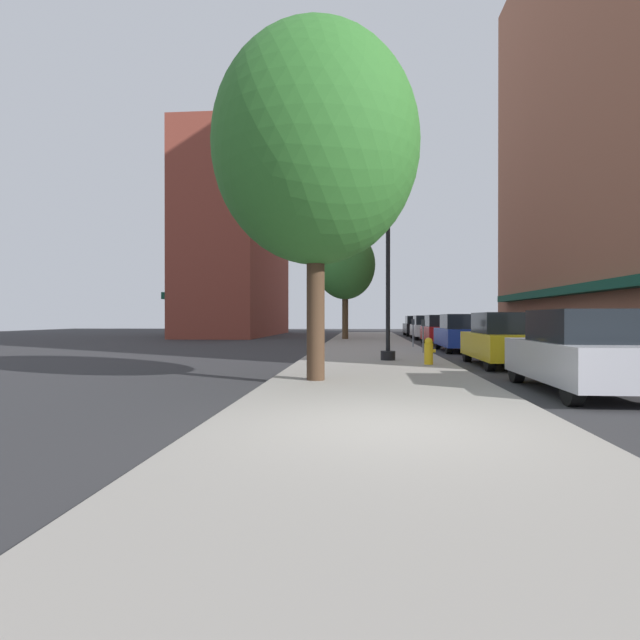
{
  "coord_description": "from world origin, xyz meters",
  "views": [
    {
      "loc": [
        -0.3,
        -6.68,
        1.5
      ],
      "look_at": [
        -2.82,
        23.23,
        1.37
      ],
      "focal_mm": 29.06,
      "sensor_mm": 36.0,
      "label": 1
    }
  ],
  "objects_px": {
    "car_black": "(416,326)",
    "parking_meter_far": "(413,329)",
    "fire_hydrant": "(429,351)",
    "tree_mid": "(316,147)",
    "car_silver": "(581,353)",
    "car_white": "(426,328)",
    "car_blue": "(461,333)",
    "parking_meter_near": "(423,332)",
    "tree_near": "(345,265)",
    "car_red": "(441,330)",
    "lamppost": "(388,266)",
    "car_yellow": "(503,340)"
  },
  "relations": [
    {
      "from": "parking_meter_near",
      "to": "car_yellow",
      "type": "height_order",
      "value": "car_yellow"
    },
    {
      "from": "parking_meter_near",
      "to": "car_black",
      "type": "xyz_separation_m",
      "value": [
        1.95,
        22.62,
        -0.14
      ]
    },
    {
      "from": "lamppost",
      "to": "fire_hydrant",
      "type": "height_order",
      "value": "lamppost"
    },
    {
      "from": "tree_near",
      "to": "car_blue",
      "type": "bearing_deg",
      "value": -62.74
    },
    {
      "from": "parking_meter_far",
      "to": "tree_mid",
      "type": "distance_m",
      "value": 14.62
    },
    {
      "from": "car_blue",
      "to": "car_black",
      "type": "height_order",
      "value": "same"
    },
    {
      "from": "lamppost",
      "to": "car_white",
      "type": "height_order",
      "value": "lamppost"
    },
    {
      "from": "tree_mid",
      "to": "car_red",
      "type": "xyz_separation_m",
      "value": [
        5.36,
        17.98,
        -4.48
      ]
    },
    {
      "from": "parking_meter_near",
      "to": "tree_near",
      "type": "relative_size",
      "value": 0.18
    },
    {
      "from": "tree_near",
      "to": "car_silver",
      "type": "height_order",
      "value": "tree_near"
    },
    {
      "from": "fire_hydrant",
      "to": "car_silver",
      "type": "height_order",
      "value": "car_silver"
    },
    {
      "from": "tree_mid",
      "to": "car_silver",
      "type": "height_order",
      "value": "tree_mid"
    },
    {
      "from": "tree_near",
      "to": "tree_mid",
      "type": "height_order",
      "value": "tree_mid"
    },
    {
      "from": "car_silver",
      "to": "car_black",
      "type": "distance_m",
      "value": 32.73
    },
    {
      "from": "parking_meter_far",
      "to": "car_black",
      "type": "relative_size",
      "value": 0.3
    },
    {
      "from": "tree_mid",
      "to": "car_yellow",
      "type": "xyz_separation_m",
      "value": [
        5.36,
        4.98,
        -4.48
      ]
    },
    {
      "from": "car_blue",
      "to": "parking_meter_near",
      "type": "bearing_deg",
      "value": -127.76
    },
    {
      "from": "car_black",
      "to": "parking_meter_far",
      "type": "bearing_deg",
      "value": -96.66
    },
    {
      "from": "car_red",
      "to": "car_black",
      "type": "xyz_separation_m",
      "value": [
        0.0,
        14.0,
        0.0
      ]
    },
    {
      "from": "parking_meter_near",
      "to": "tree_near",
      "type": "distance_m",
      "value": 14.35
    },
    {
      "from": "parking_meter_near",
      "to": "lamppost",
      "type": "bearing_deg",
      "value": -112.54
    },
    {
      "from": "car_red",
      "to": "fire_hydrant",
      "type": "bearing_deg",
      "value": -98.37
    },
    {
      "from": "fire_hydrant",
      "to": "car_white",
      "type": "xyz_separation_m",
      "value": [
        2.38,
        20.85,
        0.29
      ]
    },
    {
      "from": "car_silver",
      "to": "car_yellow",
      "type": "height_order",
      "value": "same"
    },
    {
      "from": "fire_hydrant",
      "to": "parking_meter_near",
      "type": "distance_m",
      "value": 5.3
    },
    {
      "from": "parking_meter_near",
      "to": "car_blue",
      "type": "height_order",
      "value": "car_blue"
    },
    {
      "from": "lamppost",
      "to": "tree_near",
      "type": "height_order",
      "value": "tree_near"
    },
    {
      "from": "car_yellow",
      "to": "car_red",
      "type": "bearing_deg",
      "value": 89.79
    },
    {
      "from": "lamppost",
      "to": "car_white",
      "type": "relative_size",
      "value": 1.37
    },
    {
      "from": "car_yellow",
      "to": "car_blue",
      "type": "distance_m",
      "value": 6.99
    },
    {
      "from": "parking_meter_far",
      "to": "car_yellow",
      "type": "xyz_separation_m",
      "value": [
        1.95,
        -8.56,
        -0.14
      ]
    },
    {
      "from": "tree_near",
      "to": "car_red",
      "type": "bearing_deg",
      "value": -40.4
    },
    {
      "from": "tree_near",
      "to": "car_white",
      "type": "bearing_deg",
      "value": 22.42
    },
    {
      "from": "fire_hydrant",
      "to": "car_black",
      "type": "height_order",
      "value": "car_black"
    },
    {
      "from": "parking_meter_near",
      "to": "car_black",
      "type": "relative_size",
      "value": 0.3
    },
    {
      "from": "fire_hydrant",
      "to": "car_silver",
      "type": "bearing_deg",
      "value": -63.79
    },
    {
      "from": "parking_meter_near",
      "to": "car_red",
      "type": "xyz_separation_m",
      "value": [
        1.95,
        8.62,
        -0.14
      ]
    },
    {
      "from": "fire_hydrant",
      "to": "car_red",
      "type": "xyz_separation_m",
      "value": [
        2.38,
        13.89,
        0.29
      ]
    },
    {
      "from": "car_white",
      "to": "car_black",
      "type": "xyz_separation_m",
      "value": [
        0.0,
        7.04,
        0.0
      ]
    },
    {
      "from": "tree_mid",
      "to": "car_black",
      "type": "distance_m",
      "value": 32.73
    },
    {
      "from": "car_white",
      "to": "car_black",
      "type": "height_order",
      "value": "same"
    },
    {
      "from": "tree_mid",
      "to": "car_red",
      "type": "height_order",
      "value": "tree_mid"
    },
    {
      "from": "parking_meter_far",
      "to": "car_silver",
      "type": "xyz_separation_m",
      "value": [
        1.95,
        -14.29,
        -0.14
      ]
    },
    {
      "from": "fire_hydrant",
      "to": "parking_meter_far",
      "type": "relative_size",
      "value": 0.6
    },
    {
      "from": "parking_meter_far",
      "to": "car_red",
      "type": "bearing_deg",
      "value": 66.3
    },
    {
      "from": "tree_near",
      "to": "car_red",
      "type": "relative_size",
      "value": 1.66
    },
    {
      "from": "car_white",
      "to": "tree_near",
      "type": "bearing_deg",
      "value": -158.8
    },
    {
      "from": "fire_hydrant",
      "to": "tree_near",
      "type": "relative_size",
      "value": 0.11
    },
    {
      "from": "lamppost",
      "to": "car_silver",
      "type": "xyz_separation_m",
      "value": [
        3.51,
        -6.35,
        -2.39
      ]
    },
    {
      "from": "fire_hydrant",
      "to": "tree_mid",
      "type": "distance_m",
      "value": 6.95
    }
  ]
}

